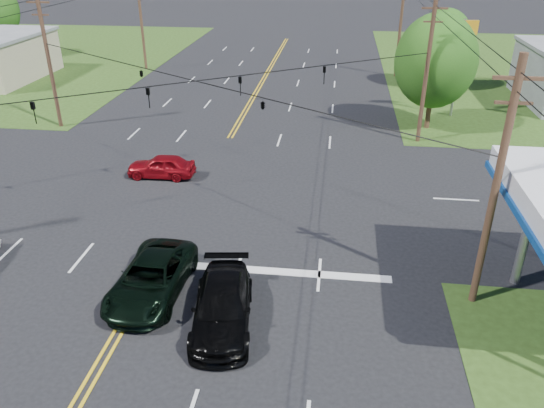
# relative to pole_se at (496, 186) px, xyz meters

# --- Properties ---
(ground) EXTENTS (280.00, 280.00, 0.00)m
(ground) POSITION_rel_pole_se_xyz_m (-13.00, 9.00, -4.92)
(ground) COLOR black
(ground) RESTS_ON ground
(stop_bar) EXTENTS (10.00, 0.50, 0.02)m
(stop_bar) POSITION_rel_pole_se_xyz_m (-8.00, 1.00, -4.92)
(stop_bar) COLOR silver
(stop_bar) RESTS_ON ground
(pole_se) EXTENTS (1.60, 0.28, 9.50)m
(pole_se) POSITION_rel_pole_se_xyz_m (0.00, 0.00, 0.00)
(pole_se) COLOR #452F1D
(pole_se) RESTS_ON ground
(pole_nw) EXTENTS (1.60, 0.28, 9.50)m
(pole_nw) POSITION_rel_pole_se_xyz_m (-26.00, 18.00, 0.00)
(pole_nw) COLOR #452F1D
(pole_nw) RESTS_ON ground
(pole_ne) EXTENTS (1.60, 0.28, 9.50)m
(pole_ne) POSITION_rel_pole_se_xyz_m (0.00, 18.00, 0.00)
(pole_ne) COLOR #452F1D
(pole_ne) RESTS_ON ground
(pole_left_far) EXTENTS (1.60, 0.28, 10.00)m
(pole_left_far) POSITION_rel_pole_se_xyz_m (-26.00, 37.00, 0.25)
(pole_left_far) COLOR #452F1D
(pole_left_far) RESTS_ON ground
(pole_right_far) EXTENTS (1.60, 0.28, 10.00)m
(pole_right_far) POSITION_rel_pole_se_xyz_m (0.00, 37.00, 0.25)
(pole_right_far) COLOR #452F1D
(pole_right_far) RESTS_ON ground
(span_wire_signals) EXTENTS (26.00, 18.00, 1.13)m
(span_wire_signals) POSITION_rel_pole_se_xyz_m (-13.00, 9.00, 1.08)
(span_wire_signals) COLOR black
(span_wire_signals) RESTS_ON ground
(power_lines) EXTENTS (26.04, 100.00, 0.64)m
(power_lines) POSITION_rel_pole_se_xyz_m (-13.00, 7.00, 3.68)
(power_lines) COLOR black
(power_lines) RESTS_ON ground
(tree_right_a) EXTENTS (5.70, 5.70, 8.18)m
(tree_right_a) POSITION_rel_pole_se_xyz_m (1.00, 21.00, -0.05)
(tree_right_a) COLOR #452F1D
(tree_right_a) RESTS_ON ground
(tree_right_b) EXTENTS (4.94, 4.94, 7.09)m
(tree_right_b) POSITION_rel_pole_se_xyz_m (3.50, 33.00, -0.70)
(tree_right_b) COLOR #452F1D
(tree_right_b) RESTS_ON ground
(pickup_dkgreen) EXTENTS (2.64, 5.42, 1.48)m
(pickup_dkgreen) POSITION_rel_pole_se_xyz_m (-12.50, -1.14, -4.17)
(pickup_dkgreen) COLOR black
(pickup_dkgreen) RESTS_ON ground
(suv_black) EXTENTS (2.74, 5.37, 1.49)m
(suv_black) POSITION_rel_pole_se_xyz_m (-9.37, -2.52, -4.17)
(suv_black) COLOR black
(suv_black) RESTS_ON ground
(sedan_red) EXTENTS (3.96, 1.66, 1.34)m
(sedan_red) POSITION_rel_pole_se_xyz_m (-15.67, 10.00, -4.25)
(sedan_red) COLOR maroon
(sedan_red) RESTS_ON ground
(polesign_ne) EXTENTS (2.02, 0.55, 7.29)m
(polesign_ne) POSITION_rel_pole_se_xyz_m (3.26, 24.22, 0.66)
(polesign_ne) COLOR #A5A5AA
(polesign_ne) RESTS_ON ground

